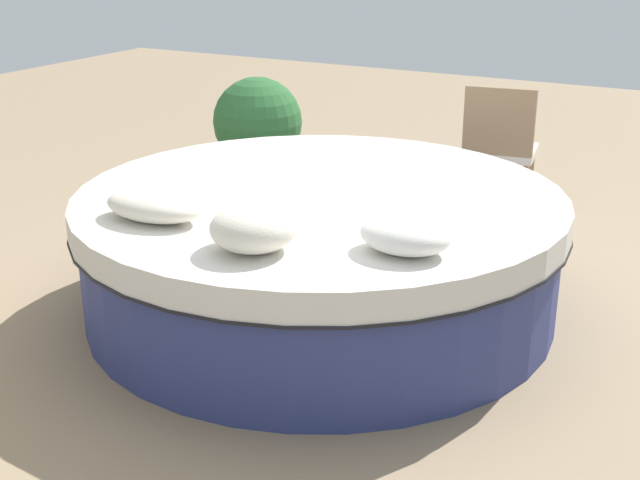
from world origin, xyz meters
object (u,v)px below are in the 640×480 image
Objects in this scene: throw_pillow_2 at (405,235)px; patio_chair at (500,140)px; throw_pillow_0 at (154,206)px; round_bed at (320,250)px; throw_pillow_1 at (253,228)px; planter at (258,129)px.

throw_pillow_2 is 2.86m from patio_chair.
throw_pillow_0 is 1.28× the size of throw_pillow_2.
throw_pillow_0 reaches higher than round_bed.
patio_chair is at bearing 86.56° from throw_pillow_1.
round_bed is 6.84× the size of throw_pillow_1.
throw_pillow_0 is at bearing 170.08° from throw_pillow_1.
round_bed is 5.00× the size of throw_pillow_0.
round_bed is 6.40× the size of throw_pillow_2.
throw_pillow_0 is 0.56× the size of planter.
round_bed is at bearing 141.84° from throw_pillow_2.
patio_chair reaches higher than round_bed.
planter reaches higher than round_bed.
throw_pillow_2 is (1.29, 0.19, 0.01)m from throw_pillow_0.
patio_chair reaches higher than planter.
throw_pillow_0 is at bearing -68.69° from planter.
throw_pillow_2 is at bearing -38.16° from round_bed.
throw_pillow_1 is 0.41× the size of patio_chair.
patio_chair is 1.01× the size of planter.
throw_pillow_0 is 3.14m from patio_chair.
throw_pillow_2 is (0.62, 0.31, -0.02)m from throw_pillow_1.
throw_pillow_1 is (0.67, -0.12, 0.03)m from throw_pillow_0.
throw_pillow_2 reaches higher than round_bed.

